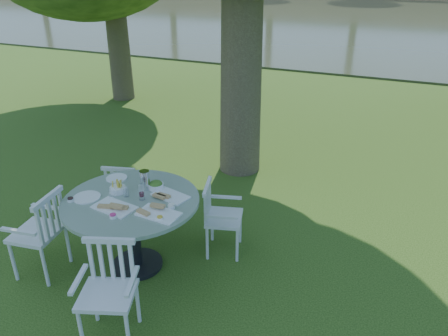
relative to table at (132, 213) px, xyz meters
The scene contains 8 objects.
ground 1.28m from the table, 56.25° to the left, with size 140.00×140.00×0.00m, color #1C3A0C.
table is the anchor object (origin of this frame).
chair_ne 0.96m from the table, 41.53° to the left, with size 0.51×0.53×0.86m.
chair_nw 0.96m from the table, 131.45° to the left, with size 0.51×0.49×0.84m.
chair_sw 0.94m from the table, 150.33° to the right, with size 0.52×0.55×0.97m.
chair_se 0.94m from the table, 69.41° to the right, with size 0.59×0.57×0.93m.
tableware 0.21m from the table, 78.16° to the left, with size 1.23×0.87×0.22m.
river 23.91m from the table, 88.57° to the left, with size 100.00×28.00×0.12m, color #2F361F.
Camera 1 is at (1.85, -4.17, 3.12)m, focal length 35.00 mm.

